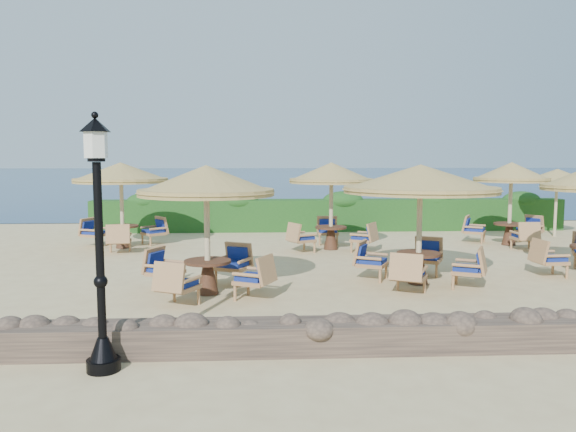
{
  "coord_description": "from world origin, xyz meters",
  "views": [
    {
      "loc": [
        -2.74,
        -14.08,
        2.81
      ],
      "look_at": [
        -1.98,
        0.28,
        1.3
      ],
      "focal_mm": 35.0,
      "sensor_mm": 36.0,
      "label": 1
    }
  ],
  "objects_px": {
    "cafe_set_4": "(331,189)",
    "cafe_set_5": "(511,189)",
    "cafe_set_3": "(121,186)",
    "lamp_post": "(100,255)",
    "extra_parasol": "(557,175)",
    "cafe_set_0": "(207,206)",
    "cafe_set_1": "(420,196)"
  },
  "relations": [
    {
      "from": "cafe_set_1",
      "to": "cafe_set_5",
      "type": "bearing_deg",
      "value": 49.9
    },
    {
      "from": "lamp_post",
      "to": "cafe_set_4",
      "type": "distance_m",
      "value": 10.51
    },
    {
      "from": "cafe_set_0",
      "to": "cafe_set_5",
      "type": "height_order",
      "value": "same"
    },
    {
      "from": "extra_parasol",
      "to": "cafe_set_5",
      "type": "distance_m",
      "value": 3.14
    },
    {
      "from": "cafe_set_0",
      "to": "cafe_set_4",
      "type": "height_order",
      "value": "same"
    },
    {
      "from": "extra_parasol",
      "to": "cafe_set_0",
      "type": "relative_size",
      "value": 0.85
    },
    {
      "from": "cafe_set_5",
      "to": "extra_parasol",
      "type": "bearing_deg",
      "value": 36.36
    },
    {
      "from": "cafe_set_5",
      "to": "cafe_set_3",
      "type": "bearing_deg",
      "value": 179.74
    },
    {
      "from": "cafe_set_4",
      "to": "cafe_set_0",
      "type": "bearing_deg",
      "value": -120.75
    },
    {
      "from": "extra_parasol",
      "to": "cafe_set_0",
      "type": "bearing_deg",
      "value": -145.82
    },
    {
      "from": "lamp_post",
      "to": "cafe_set_1",
      "type": "height_order",
      "value": "lamp_post"
    },
    {
      "from": "lamp_post",
      "to": "extra_parasol",
      "type": "relative_size",
      "value": 1.38
    },
    {
      "from": "lamp_post",
      "to": "cafe_set_0",
      "type": "bearing_deg",
      "value": 76.28
    },
    {
      "from": "cafe_set_3",
      "to": "cafe_set_5",
      "type": "xyz_separation_m",
      "value": [
        12.25,
        -0.06,
        -0.14
      ]
    },
    {
      "from": "cafe_set_0",
      "to": "cafe_set_5",
      "type": "relative_size",
      "value": 1.02
    },
    {
      "from": "lamp_post",
      "to": "cafe_set_3",
      "type": "bearing_deg",
      "value": 101.94
    },
    {
      "from": "lamp_post",
      "to": "extra_parasol",
      "type": "bearing_deg",
      "value": 43.6
    },
    {
      "from": "cafe_set_0",
      "to": "lamp_post",
      "type": "bearing_deg",
      "value": -103.72
    },
    {
      "from": "cafe_set_3",
      "to": "cafe_set_1",
      "type": "bearing_deg",
      "value": -34.76
    },
    {
      "from": "cafe_set_1",
      "to": "cafe_set_3",
      "type": "relative_size",
      "value": 1.18
    },
    {
      "from": "cafe_set_5",
      "to": "lamp_post",
      "type": "bearing_deg",
      "value": -134.82
    },
    {
      "from": "extra_parasol",
      "to": "cafe_set_0",
      "type": "distance_m",
      "value": 14.02
    },
    {
      "from": "extra_parasol",
      "to": "cafe_set_1",
      "type": "height_order",
      "value": "cafe_set_1"
    },
    {
      "from": "lamp_post",
      "to": "cafe_set_4",
      "type": "relative_size",
      "value": 1.19
    },
    {
      "from": "cafe_set_3",
      "to": "lamp_post",
      "type": "bearing_deg",
      "value": -78.06
    },
    {
      "from": "extra_parasol",
      "to": "lamp_post",
      "type": "bearing_deg",
      "value": -136.4
    },
    {
      "from": "cafe_set_1",
      "to": "cafe_set_5",
      "type": "relative_size",
      "value": 1.24
    },
    {
      "from": "cafe_set_4",
      "to": "cafe_set_5",
      "type": "xyz_separation_m",
      "value": [
        5.82,
        0.55,
        -0.07
      ]
    },
    {
      "from": "lamp_post",
      "to": "cafe_set_5",
      "type": "bearing_deg",
      "value": 45.18
    },
    {
      "from": "extra_parasol",
      "to": "cafe_set_1",
      "type": "relative_size",
      "value": 0.7
    },
    {
      "from": "cafe_set_3",
      "to": "cafe_set_4",
      "type": "bearing_deg",
      "value": -5.38
    },
    {
      "from": "cafe_set_1",
      "to": "cafe_set_4",
      "type": "xyz_separation_m",
      "value": [
        -1.34,
        4.78,
        -0.1
      ]
    }
  ]
}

